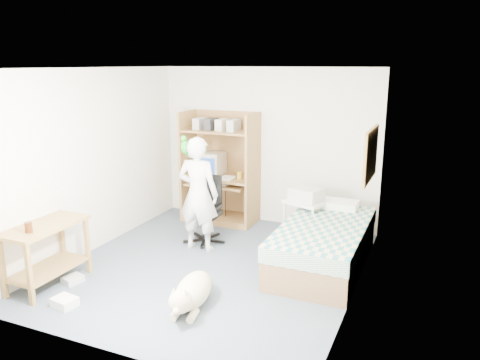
{
  "coord_description": "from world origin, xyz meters",
  "views": [
    {
      "loc": [
        2.54,
        -4.98,
        2.56
      ],
      "look_at": [
        0.16,
        0.54,
        1.05
      ],
      "focal_mm": 35.0,
      "sensor_mm": 36.0,
      "label": 1
    }
  ],
  "objects": [
    {
      "name": "floor",
      "position": [
        0.0,
        0.0,
        0.0
      ],
      "size": [
        4.0,
        4.0,
        0.0
      ],
      "primitive_type": "plane",
      "color": "#424E5A",
      "rests_on": "ground"
    },
    {
      "name": "drink_glass",
      "position": [
        -1.5,
        -1.46,
        0.81
      ],
      "size": [
        0.08,
        0.08,
        0.12
      ],
      "primitive_type": "cylinder",
      "color": "#3E1C09",
      "rests_on": "side_desk"
    },
    {
      "name": "corkboard",
      "position": [
        1.77,
        0.9,
        1.45
      ],
      "size": [
        0.04,
        0.94,
        0.66
      ],
      "color": "olive",
      "rests_on": "wall_right"
    },
    {
      "name": "floor_box_a",
      "position": [
        -1.01,
        -1.53,
        0.05
      ],
      "size": [
        0.28,
        0.24,
        0.1
      ],
      "primitive_type": "cube",
      "rotation": [
        0.0,
        0.0,
        -0.15
      ],
      "color": "white",
      "rests_on": "floor"
    },
    {
      "name": "office_chair",
      "position": [
        -0.5,
        0.79,
        0.34
      ],
      "size": [
        0.54,
        0.54,
        0.96
      ],
      "rotation": [
        0.0,
        0.0,
        0.04
      ],
      "color": "black",
      "rests_on": "floor"
    },
    {
      "name": "bed",
      "position": [
        1.3,
        0.62,
        0.29
      ],
      "size": [
        1.02,
        2.02,
        0.66
      ],
      "color": "brown",
      "rests_on": "floor"
    },
    {
      "name": "pencil_cup",
      "position": [
        -0.33,
        1.65,
        0.82
      ],
      "size": [
        0.08,
        0.08,
        0.12
      ],
      "primitive_type": "cylinder",
      "color": "gold",
      "rests_on": "computer_hutch"
    },
    {
      "name": "ceiling",
      "position": [
        0.0,
        0.0,
        2.5
      ],
      "size": [
        3.6,
        4.0,
        0.02
      ],
      "primitive_type": "cube",
      "color": "white",
      "rests_on": "wall_back"
    },
    {
      "name": "dog",
      "position": [
        0.26,
        -0.99,
        0.18
      ],
      "size": [
        0.47,
        1.07,
        0.4
      ],
      "rotation": [
        0.0,
        0.0,
        0.18
      ],
      "color": "tan",
      "rests_on": "floor"
    },
    {
      "name": "crt_monitor",
      "position": [
        -0.88,
        1.75,
        0.95
      ],
      "size": [
        0.39,
        0.42,
        0.37
      ],
      "rotation": [
        0.0,
        0.0,
        0.02
      ],
      "color": "beige",
      "rests_on": "computer_hutch"
    },
    {
      "name": "printer_cart",
      "position": [
        0.88,
        1.24,
        0.44
      ],
      "size": [
        0.67,
        0.6,
        0.66
      ],
      "rotation": [
        0.0,
        0.0,
        -0.33
      ],
      "color": "silver",
      "rests_on": "floor"
    },
    {
      "name": "computer_hutch",
      "position": [
        -0.7,
        1.74,
        0.82
      ],
      "size": [
        1.2,
        0.63,
        1.8
      ],
      "color": "brown",
      "rests_on": "floor"
    },
    {
      "name": "person",
      "position": [
        -0.45,
        0.48,
        0.8
      ],
      "size": [
        0.6,
        0.41,
        1.6
      ],
      "primitive_type": "imported",
      "rotation": [
        0.0,
        0.0,
        3.18
      ],
      "color": "silver",
      "rests_on": "floor"
    },
    {
      "name": "wall_back",
      "position": [
        0.0,
        2.0,
        1.25
      ],
      "size": [
        3.6,
        0.02,
        2.5
      ],
      "primitive_type": "cube",
      "color": "silver",
      "rests_on": "floor"
    },
    {
      "name": "keyboard",
      "position": [
        -0.72,
        1.58,
        0.67
      ],
      "size": [
        0.46,
        0.2,
        0.03
      ],
      "primitive_type": "cube",
      "rotation": [
        0.0,
        0.0,
        -0.08
      ],
      "color": "beige",
      "rests_on": "computer_hutch"
    },
    {
      "name": "side_desk",
      "position": [
        -1.55,
        -1.2,
        0.49
      ],
      "size": [
        0.5,
        1.0,
        0.75
      ],
      "color": "olive",
      "rests_on": "floor"
    },
    {
      "name": "floor_box_b",
      "position": [
        -1.34,
        -1.06,
        0.04
      ],
      "size": [
        0.23,
        0.26,
        0.08
      ],
      "primitive_type": "cube",
      "rotation": [
        0.0,
        0.0,
        -0.26
      ],
      "color": "#B5B5B0",
      "rests_on": "floor"
    },
    {
      "name": "wall_right",
      "position": [
        1.8,
        0.0,
        1.25
      ],
      "size": [
        0.02,
        4.0,
        2.5
      ],
      "primitive_type": "cube",
      "color": "silver",
      "rests_on": "floor"
    },
    {
      "name": "parrot",
      "position": [
        -0.65,
        0.5,
        1.47
      ],
      "size": [
        0.12,
        0.21,
        0.32
      ],
      "rotation": [
        0.0,
        0.0,
        0.04
      ],
      "color": "#158513",
      "rests_on": "person"
    },
    {
      "name": "printer",
      "position": [
        0.88,
        1.24,
        0.75
      ],
      "size": [
        0.5,
        0.44,
        0.18
      ],
      "primitive_type": "cube",
      "rotation": [
        0.0,
        0.0,
        -0.33
      ],
      "color": "#B7B6B1",
      "rests_on": "printer_cart"
    },
    {
      "name": "wall_left",
      "position": [
        -1.8,
        0.0,
        1.25
      ],
      "size": [
        0.02,
        4.0,
        2.5
      ],
      "primitive_type": "cube",
      "color": "silver",
      "rests_on": "floor"
    }
  ]
}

